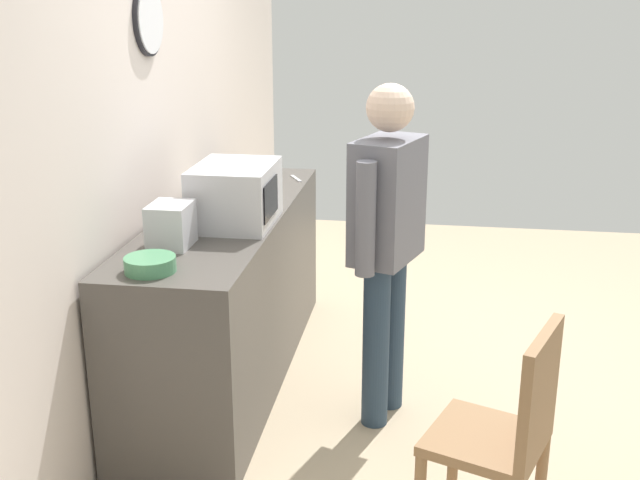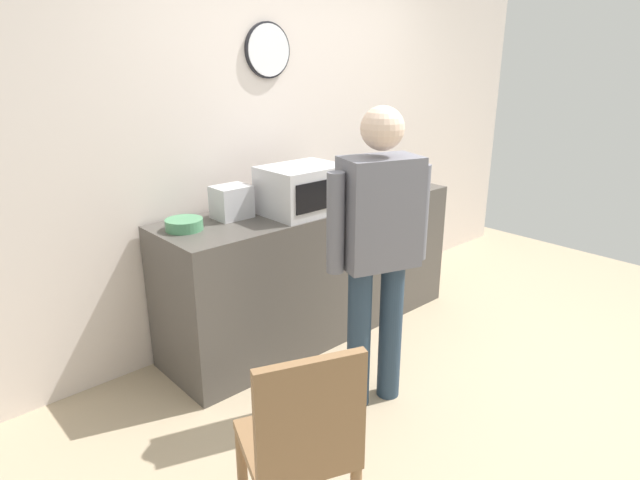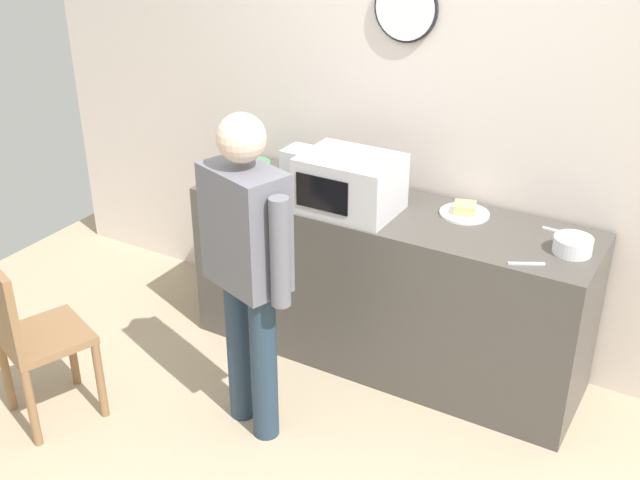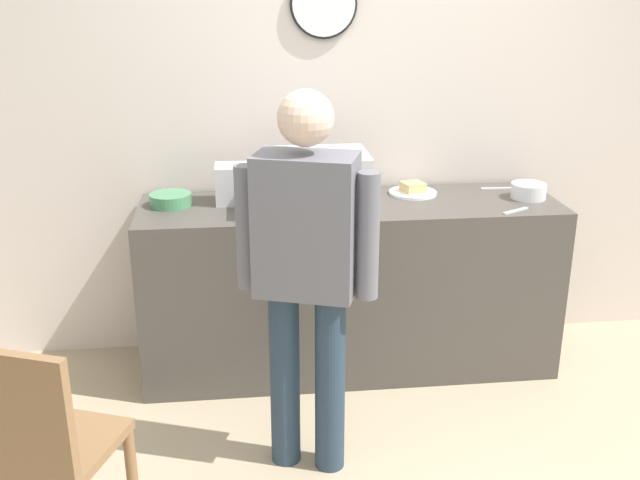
% 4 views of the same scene
% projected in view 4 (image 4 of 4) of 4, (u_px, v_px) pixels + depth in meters
% --- Properties ---
extents(back_wall, '(5.40, 0.13, 2.60)m').
position_uv_depth(back_wall, '(361.00, 120.00, 4.10)').
color(back_wall, silver).
rests_on(back_wall, ground_plane).
extents(kitchen_counter, '(2.20, 0.62, 0.94)m').
position_uv_depth(kitchen_counter, '(349.00, 286.00, 4.01)').
color(kitchen_counter, '#4C4742').
rests_on(kitchen_counter, ground_plane).
extents(microwave, '(0.50, 0.39, 0.30)m').
position_uv_depth(microwave, '(317.00, 182.00, 3.68)').
color(microwave, silver).
rests_on(microwave, kitchen_counter).
extents(sandwich_plate, '(0.26, 0.26, 0.07)m').
position_uv_depth(sandwich_plate, '(413.00, 191.00, 4.01)').
color(sandwich_plate, white).
rests_on(sandwich_plate, kitchen_counter).
extents(salad_bowl, '(0.22, 0.22, 0.06)m').
position_uv_depth(salad_bowl, '(171.00, 200.00, 3.81)').
color(salad_bowl, '#4C8E60').
rests_on(salad_bowl, kitchen_counter).
extents(cereal_bowl, '(0.18, 0.18, 0.08)m').
position_uv_depth(cereal_bowl, '(528.00, 191.00, 3.93)').
color(cereal_bowl, white).
rests_on(cereal_bowl, kitchen_counter).
extents(toaster, '(0.22, 0.18, 0.20)m').
position_uv_depth(toaster, '(237.00, 184.00, 3.84)').
color(toaster, silver).
rests_on(toaster, kitchen_counter).
extents(fork_utensil, '(0.16, 0.10, 0.01)m').
position_uv_depth(fork_utensil, '(516.00, 211.00, 3.72)').
color(fork_utensil, silver).
rests_on(fork_utensil, kitchen_counter).
extents(spoon_utensil, '(0.17, 0.03, 0.01)m').
position_uv_depth(spoon_utensil, '(496.00, 188.00, 4.11)').
color(spoon_utensil, silver).
rests_on(spoon_utensil, kitchen_counter).
extents(person_standing, '(0.56, 0.36, 1.66)m').
position_uv_depth(person_standing, '(306.00, 260.00, 2.99)').
color(person_standing, '#26394D').
rests_on(person_standing, ground_plane).
extents(wooden_chair, '(0.52, 0.52, 0.94)m').
position_uv_depth(wooden_chair, '(43.00, 445.00, 2.56)').
color(wooden_chair, olive).
rests_on(wooden_chair, ground_plane).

